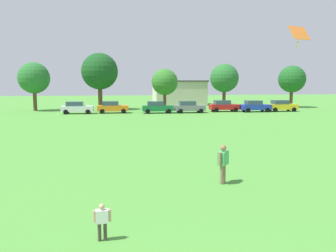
{
  "coord_description": "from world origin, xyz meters",
  "views": [
    {
      "loc": [
        -1.25,
        -4.51,
        4.32
      ],
      "look_at": [
        0.63,
        9.01,
        2.58
      ],
      "focal_mm": 36.78,
      "sensor_mm": 36.0,
      "label": 1
    }
  ],
  "objects_px": {
    "tree_center": "(165,82)",
    "parked_car_white_0": "(77,108)",
    "parked_car_green_2": "(157,107)",
    "parked_car_yellow_6": "(281,106)",
    "parked_car_blue_5": "(255,106)",
    "child_kite_flyer": "(102,219)",
    "tree_left": "(100,72)",
    "adult_bystander": "(223,161)",
    "parked_car_orange_1": "(112,107)",
    "parked_car_gray_3": "(189,107)",
    "kite": "(299,34)",
    "tree_far_right": "(292,79)",
    "tree_right": "(224,78)",
    "tree_far_left": "(34,78)",
    "parked_car_red_4": "(224,106)"
  },
  "relations": [
    {
      "from": "tree_center",
      "to": "parked_car_white_0",
      "type": "bearing_deg",
      "value": -157.31
    },
    {
      "from": "parked_car_green_2",
      "to": "parked_car_yellow_6",
      "type": "distance_m",
      "value": 18.69
    },
    {
      "from": "parked_car_blue_5",
      "to": "parked_car_yellow_6",
      "type": "xyz_separation_m",
      "value": [
        4.25,
        0.28,
        0.0
      ]
    },
    {
      "from": "child_kite_flyer",
      "to": "parked_car_yellow_6",
      "type": "xyz_separation_m",
      "value": [
        24.34,
        39.2,
        0.23
      ]
    },
    {
      "from": "child_kite_flyer",
      "to": "tree_left",
      "type": "bearing_deg",
      "value": 88.74
    },
    {
      "from": "tree_center",
      "to": "child_kite_flyer",
      "type": "bearing_deg",
      "value": -99.53
    },
    {
      "from": "adult_bystander",
      "to": "parked_car_orange_1",
      "type": "distance_m",
      "value": 35.46
    },
    {
      "from": "parked_car_blue_5",
      "to": "adult_bystander",
      "type": "bearing_deg",
      "value": -114.05
    },
    {
      "from": "parked_car_gray_3",
      "to": "parked_car_green_2",
      "type": "bearing_deg",
      "value": 179.1
    },
    {
      "from": "child_kite_flyer",
      "to": "kite",
      "type": "relative_size",
      "value": 0.82
    },
    {
      "from": "child_kite_flyer",
      "to": "parked_car_blue_5",
      "type": "xyz_separation_m",
      "value": [
        20.09,
        38.92,
        0.23
      ]
    },
    {
      "from": "parked_car_yellow_6",
      "to": "parked_car_white_0",
      "type": "bearing_deg",
      "value": 179.65
    },
    {
      "from": "parked_car_gray_3",
      "to": "tree_far_right",
      "type": "bearing_deg",
      "value": 22.06
    },
    {
      "from": "child_kite_flyer",
      "to": "kite",
      "type": "xyz_separation_m",
      "value": [
        9.75,
        7.93,
        6.16
      ]
    },
    {
      "from": "parked_car_yellow_6",
      "to": "tree_right",
      "type": "xyz_separation_m",
      "value": [
        -6.56,
        7.53,
        4.13
      ]
    },
    {
      "from": "tree_center",
      "to": "tree_far_right",
      "type": "distance_m",
      "value": 22.26
    },
    {
      "from": "parked_car_orange_1",
      "to": "parked_car_blue_5",
      "type": "xyz_separation_m",
      "value": [
        20.67,
        -0.89,
        0.0
      ]
    },
    {
      "from": "adult_bystander",
      "to": "tree_far_right",
      "type": "relative_size",
      "value": 0.24
    },
    {
      "from": "parked_car_green_2",
      "to": "parked_car_yellow_6",
      "type": "bearing_deg",
      "value": 1.19
    },
    {
      "from": "tree_center",
      "to": "tree_left",
      "type": "bearing_deg",
      "value": 173.27
    },
    {
      "from": "child_kite_flyer",
      "to": "tree_far_left",
      "type": "xyz_separation_m",
      "value": [
        -12.27,
        45.32,
        4.31
      ]
    },
    {
      "from": "child_kite_flyer",
      "to": "tree_far_left",
      "type": "relative_size",
      "value": 0.14
    },
    {
      "from": "tree_far_right",
      "to": "parked_car_blue_5",
      "type": "bearing_deg",
      "value": -141.22
    },
    {
      "from": "adult_bystander",
      "to": "parked_car_yellow_6",
      "type": "distance_m",
      "value": 39.56
    },
    {
      "from": "adult_bystander",
      "to": "tree_center",
      "type": "height_order",
      "value": "tree_center"
    },
    {
      "from": "parked_car_green_2",
      "to": "tree_far_left",
      "type": "distance_m",
      "value": 19.5
    },
    {
      "from": "parked_car_white_0",
      "to": "tree_far_left",
      "type": "relative_size",
      "value": 0.59
    },
    {
      "from": "child_kite_flyer",
      "to": "parked_car_orange_1",
      "type": "height_order",
      "value": "parked_car_orange_1"
    },
    {
      "from": "parked_car_green_2",
      "to": "parked_car_blue_5",
      "type": "relative_size",
      "value": 1.0
    },
    {
      "from": "parked_car_gray_3",
      "to": "tree_right",
      "type": "height_order",
      "value": "tree_right"
    },
    {
      "from": "parked_car_red_4",
      "to": "tree_left",
      "type": "distance_m",
      "value": 19.88
    },
    {
      "from": "tree_right",
      "to": "tree_far_right",
      "type": "xyz_separation_m",
      "value": [
        11.92,
        -0.09,
        -0.16
      ]
    },
    {
      "from": "parked_car_orange_1",
      "to": "parked_car_red_4",
      "type": "bearing_deg",
      "value": 0.68
    },
    {
      "from": "parked_car_green_2",
      "to": "parked_car_red_4",
      "type": "relative_size",
      "value": 1.0
    },
    {
      "from": "parked_car_blue_5",
      "to": "tree_far_left",
      "type": "distance_m",
      "value": 33.24
    },
    {
      "from": "adult_bystander",
      "to": "parked_car_green_2",
      "type": "relative_size",
      "value": 0.39
    },
    {
      "from": "tree_far_left",
      "to": "parked_car_red_4",
      "type": "bearing_deg",
      "value": -10.77
    },
    {
      "from": "tree_far_left",
      "to": "tree_center",
      "type": "xyz_separation_m",
      "value": [
        19.79,
        -0.54,
        -0.6
      ]
    },
    {
      "from": "parked_car_red_4",
      "to": "parked_car_yellow_6",
      "type": "height_order",
      "value": "same"
    },
    {
      "from": "parked_car_orange_1",
      "to": "tree_center",
      "type": "height_order",
      "value": "tree_center"
    },
    {
      "from": "parked_car_gray_3",
      "to": "parked_car_blue_5",
      "type": "distance_m",
      "value": 9.88
    },
    {
      "from": "adult_bystander",
      "to": "parked_car_green_2",
      "type": "bearing_deg",
      "value": -141.38
    },
    {
      "from": "adult_bystander",
      "to": "kite",
      "type": "relative_size",
      "value": 1.32
    },
    {
      "from": "parked_car_white_0",
      "to": "tree_far_right",
      "type": "bearing_deg",
      "value": 11.68
    },
    {
      "from": "parked_car_red_4",
      "to": "parked_car_blue_5",
      "type": "height_order",
      "value": "same"
    },
    {
      "from": "parked_car_red_4",
      "to": "tree_center",
      "type": "bearing_deg",
      "value": 149.72
    },
    {
      "from": "adult_bystander",
      "to": "parked_car_orange_1",
      "type": "height_order",
      "value": "adult_bystander"
    },
    {
      "from": "tree_far_left",
      "to": "tree_right",
      "type": "relative_size",
      "value": 0.99
    },
    {
      "from": "kite",
      "to": "parked_car_yellow_6",
      "type": "bearing_deg",
      "value": 64.99
    },
    {
      "from": "adult_bystander",
      "to": "parked_car_blue_5",
      "type": "height_order",
      "value": "adult_bystander"
    }
  ]
}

